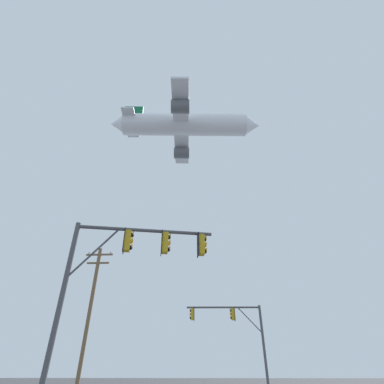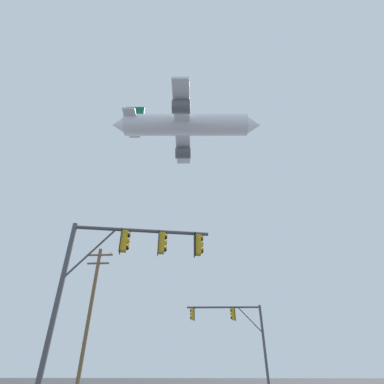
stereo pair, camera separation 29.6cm
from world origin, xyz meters
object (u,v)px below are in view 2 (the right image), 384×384
object	(u,v)px
signal_pole_far	(235,324)
airplane	(186,125)
utility_pole	(90,308)
signal_pole_near	(124,261)

from	to	relation	value
signal_pole_far	airplane	size ratio (longest dim) A/B	0.20
utility_pole	airplane	distance (m)	43.85
airplane	signal_pole_near	bearing A→B (deg)	-89.60
signal_pole_near	utility_pole	distance (m)	12.45
signal_pole_near	airplane	bearing A→B (deg)	90.40
signal_pole_far	signal_pole_near	bearing A→B (deg)	-110.97
signal_pole_near	airplane	world-z (taller)	airplane
signal_pole_near	airplane	xyz separation A→B (m)	(-0.22, 31.46, 38.70)
signal_pole_far	utility_pole	bearing A→B (deg)	-164.22
airplane	signal_pole_far	bearing A→B (deg)	-71.66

